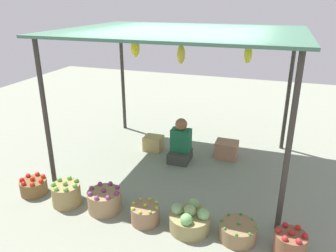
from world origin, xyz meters
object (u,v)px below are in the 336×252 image
object	(u,v)px
basket_green_apples	(66,194)
basket_red_tomatoes	(34,186)
basket_cabbages	(190,220)
wooden_crate_stacked_rear	(226,149)
vendor_person	(181,145)
basket_green_chilies	(238,232)
basket_limes	(145,214)
basket_red_apples	(290,243)
wooden_crate_near_vendor	(153,143)
basket_purple_onions	(105,200)

from	to	relation	value
basket_green_apples	basket_red_tomatoes	bearing A→B (deg)	173.34
basket_cabbages	wooden_crate_stacked_rear	bearing A→B (deg)	87.46
vendor_person	basket_cabbages	distance (m)	1.91
basket_green_apples	basket_green_chilies	world-z (taller)	basket_green_apples
vendor_person	basket_cabbages	size ratio (longest dim) A/B	1.52
basket_green_apples	basket_limes	bearing A→B (deg)	-1.29
basket_green_chilies	basket_red_apples	distance (m)	0.59
vendor_person	wooden_crate_near_vendor	world-z (taller)	vendor_person
vendor_person	basket_limes	distance (m)	1.84
basket_green_apples	basket_purple_onions	xyz separation A→B (m)	(0.57, 0.05, -0.01)
vendor_person	wooden_crate_near_vendor	distance (m)	0.68
basket_cabbages	wooden_crate_near_vendor	size ratio (longest dim) A/B	1.52
basket_red_tomatoes	basket_purple_onions	bearing A→B (deg)	-1.23
vendor_person	wooden_crate_stacked_rear	size ratio (longest dim) A/B	1.96
basket_red_tomatoes	basket_cabbages	bearing A→B (deg)	-1.28
basket_limes	basket_cabbages	xyz separation A→B (m)	(0.58, 0.05, 0.02)
vendor_person	basket_purple_onions	bearing A→B (deg)	-107.32
vendor_person	basket_green_chilies	bearing A→B (deg)	-54.76
vendor_person	basket_red_apples	world-z (taller)	vendor_person
basket_green_chilies	basket_green_apples	bearing A→B (deg)	-179.21
vendor_person	basket_green_chilies	size ratio (longest dim) A/B	1.75
basket_cabbages	basket_red_tomatoes	bearing A→B (deg)	178.72
wooden_crate_stacked_rear	vendor_person	bearing A→B (deg)	-152.99
basket_red_apples	basket_purple_onions	bearing A→B (deg)	178.41
basket_green_apples	basket_cabbages	bearing A→B (deg)	0.61
basket_limes	basket_red_tomatoes	bearing A→B (deg)	176.87
basket_red_tomatoes	basket_green_chilies	distance (m)	2.99
basket_red_tomatoes	basket_limes	bearing A→B (deg)	-3.13
basket_purple_onions	wooden_crate_stacked_rear	size ratio (longest dim) A/B	1.14
vendor_person	basket_green_chilies	distance (m)	2.17
basket_red_apples	wooden_crate_stacked_rear	xyz separation A→B (m)	(-1.08, 2.20, 0.01)
wooden_crate_near_vendor	basket_cabbages	bearing A→B (deg)	-58.06
basket_red_tomatoes	wooden_crate_near_vendor	world-z (taller)	basket_red_tomatoes
basket_cabbages	wooden_crate_stacked_rear	size ratio (longest dim) A/B	1.29
basket_limes	wooden_crate_near_vendor	xyz separation A→B (m)	(-0.69, 2.08, 0.01)
basket_limes	wooden_crate_stacked_rear	distance (m)	2.31
basket_red_tomatoes	basket_purple_onions	world-z (taller)	basket_purple_onions
basket_cabbages	wooden_crate_near_vendor	bearing A→B (deg)	121.94
wooden_crate_stacked_rear	basket_limes	bearing A→B (deg)	-106.97
basket_red_tomatoes	basket_cabbages	distance (m)	2.40
basket_purple_onions	basket_green_chilies	world-z (taller)	basket_purple_onions
basket_green_apples	basket_cabbages	distance (m)	1.78
wooden_crate_near_vendor	wooden_crate_stacked_rear	world-z (taller)	wooden_crate_stacked_rear
basket_green_chilies	basket_red_apples	bearing A→B (deg)	-5.09
vendor_person	basket_purple_onions	size ratio (longest dim) A/B	1.71
basket_green_apples	basket_red_apples	world-z (taller)	basket_green_apples
basket_purple_onions	wooden_crate_near_vendor	world-z (taller)	basket_purple_onions
vendor_person	wooden_crate_stacked_rear	world-z (taller)	vendor_person
basket_cabbages	basket_green_chilies	distance (m)	0.59
basket_red_tomatoes	basket_limes	distance (m)	1.82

